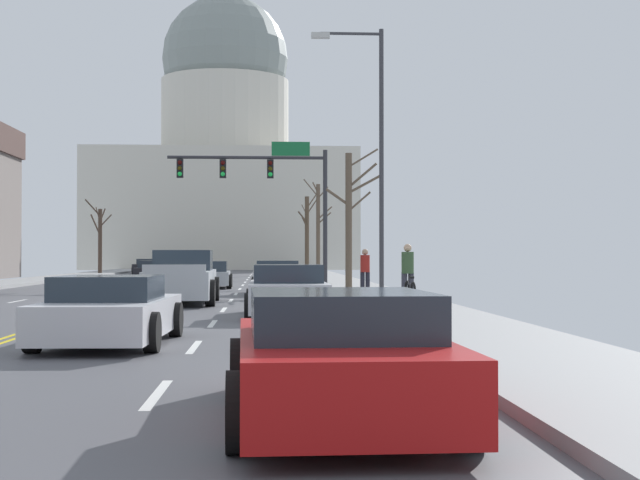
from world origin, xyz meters
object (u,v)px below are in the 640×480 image
Objects in this scene: sedan_near_03 at (288,292)px; sedan_near_04 at (110,312)px; signal_gantry at (269,181)px; street_lamp_right at (373,141)px; sedan_near_00 at (209,275)px; sedan_oncoming_00 at (152,271)px; sedan_oncoming_01 at (174,268)px; pedestrian_00 at (408,271)px; sedan_near_01 at (277,278)px; sedan_oncoming_02 at (147,266)px; pedestrian_01 at (365,269)px; sedan_near_05 at (338,358)px; bicycle_parked at (410,294)px; pickup_truck_near_02 at (182,279)px.

sedan_near_04 is (-3.19, -6.93, -0.05)m from sedan_near_03.
sedan_near_03 is (0.41, -23.00, -4.59)m from signal_gantry.
street_lamp_right is 16.47m from sedan_near_00.
sedan_near_03 reaches higher than sedan_oncoming_00.
pedestrian_00 is at bearing -75.02° from sedan_oncoming_01.
sedan_near_01 is (3.07, -6.59, 0.02)m from sedan_near_00.
sedan_near_03 is 41.21m from sedan_oncoming_01.
sedan_near_00 reaches higher than sedan_near_04.
sedan_oncoming_02 is at bearing 104.09° from sedan_near_01.
sedan_near_00 is at bearing 122.70° from pedestrian_01.
street_lamp_right is at bearing -80.07° from signal_gantry.
pedestrian_01 is at bearing 86.55° from street_lamp_right.
sedan_near_01 reaches higher than sedan_oncoming_02.
sedan_near_05 reaches higher than sedan_near_04.
street_lamp_right is 1.82× the size of sedan_oncoming_02.
sedan_oncoming_02 is 2.58× the size of bicycle_parked.
street_lamp_right is at bearing -93.45° from pedestrian_01.
sedan_near_01 is 42.35m from sedan_oncoming_02.
sedan_near_03 is at bearing 65.29° from sedan_near_04.
sedan_near_05 is at bearing -89.48° from sedan_near_03.
pedestrian_01 is at bearing -74.94° from signal_gantry.
sedan_near_03 is at bearing -143.14° from pedestrian_00.
bicycle_parked is at bearing -70.79° from sedan_oncoming_00.
bicycle_parked is (10.51, -30.15, -0.08)m from sedan_oncoming_00.
signal_gantry is at bearing 91.02° from sedan_near_03.
sedan_near_01 reaches higher than bicycle_parked.
bicycle_parked is (10.13, -39.00, -0.12)m from sedan_oncoming_01.
sedan_near_00 is 0.74× the size of pickup_truck_near_02.
pedestrian_00 is 0.95× the size of bicycle_parked.
sedan_near_03 is at bearing 90.52° from sedan_near_05.
sedan_near_05 is 2.56× the size of bicycle_parked.
signal_gantry reaches higher than sedan_near_01.
sedan_near_05 is at bearing -101.18° from bicycle_parked.
pickup_truck_near_02 is at bearing -99.56° from signal_gantry.
bicycle_parked is (6.48, -18.28, -0.10)m from sedan_near_00.
sedan_near_03 is 0.97× the size of sedan_near_04.
sedan_near_00 is 2.44× the size of bicycle_parked.
pickup_truck_near_02 is at bearing 143.33° from bicycle_parked.
pedestrian_00 reaches higher than sedan_oncoming_02.
sedan_near_01 is at bearing 81.37° from sedan_near_04.
sedan_oncoming_01 is (-6.71, 27.31, -0.00)m from sedan_near_01.
signal_gantry reaches higher than sedan_oncoming_01.
pedestrian_00 is (6.56, 9.46, 0.53)m from sedan_near_04.
sedan_near_01 is 0.95× the size of sedan_near_04.
sedan_oncoming_01 reaches higher than bicycle_parked.
sedan_near_05 is (0.13, -14.42, -0.03)m from sedan_near_03.
signal_gantry is 33.29m from sedan_oncoming_02.
sedan_oncoming_00 is at bearing 99.02° from sedan_near_05.
pickup_truck_near_02 is (-3.08, -6.85, 0.15)m from sedan_near_01.
sedan_near_01 reaches higher than sedan_oncoming_00.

